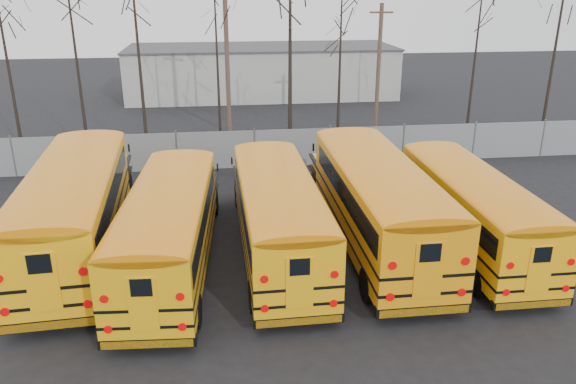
{
  "coord_description": "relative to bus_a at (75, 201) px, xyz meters",
  "views": [
    {
      "loc": [
        -1.8,
        -16.15,
        9.16
      ],
      "look_at": [
        0.72,
        3.83,
        1.6
      ],
      "focal_mm": 35.0,
      "sensor_mm": 36.0,
      "label": 1
    }
  ],
  "objects": [
    {
      "name": "ground",
      "position": [
        6.89,
        -2.8,
        -1.99
      ],
      "size": [
        120.0,
        120.0,
        0.0
      ],
      "primitive_type": "plane",
      "color": "black",
      "rests_on": "ground"
    },
    {
      "name": "fence",
      "position": [
        6.89,
        9.2,
        -0.99
      ],
      "size": [
        40.0,
        0.04,
        2.0
      ],
      "primitive_type": "cube",
      "color": "gray",
      "rests_on": "ground"
    },
    {
      "name": "distant_building",
      "position": [
        8.89,
        29.2,
        0.01
      ],
      "size": [
        22.0,
        8.0,
        4.0
      ],
      "primitive_type": "cube",
      "color": "#B4B4AF",
      "rests_on": "ground"
    },
    {
      "name": "bus_a",
      "position": [
        0.0,
        0.0,
        0.0
      ],
      "size": [
        3.54,
        12.31,
        3.4
      ],
      "rotation": [
        0.0,
        0.0,
        0.06
      ],
      "color": "black",
      "rests_on": "ground"
    },
    {
      "name": "bus_b",
      "position": [
        3.33,
        -1.68,
        -0.21
      ],
      "size": [
        3.2,
        11.0,
        3.04
      ],
      "rotation": [
        0.0,
        0.0,
        -0.07
      ],
      "color": "black",
      "rests_on": "ground"
    },
    {
      "name": "bus_c",
      "position": [
        6.97,
        -1.09,
        -0.19
      ],
      "size": [
        2.67,
        11.04,
        3.08
      ],
      "rotation": [
        0.0,
        0.0,
        0.01
      ],
      "color": "black",
      "rests_on": "ground"
    },
    {
      "name": "bus_d",
      "position": [
        10.59,
        -0.65,
        -0.03
      ],
      "size": [
        2.77,
        12.02,
        3.36
      ],
      "rotation": [
        0.0,
        0.0,
        -0.0
      ],
      "color": "black",
      "rests_on": "ground"
    },
    {
      "name": "bus_e",
      "position": [
        13.9,
        -1.27,
        -0.27
      ],
      "size": [
        2.47,
        10.55,
        2.95
      ],
      "rotation": [
        0.0,
        0.0,
        -0.0
      ],
      "color": "black",
      "rests_on": "ground"
    },
    {
      "name": "utility_pole_left",
      "position": [
        5.77,
        16.64,
        2.64
      ],
      "size": [
        1.6,
        0.44,
        9.03
      ],
      "rotation": [
        0.0,
        0.0,
        -0.2
      ],
      "color": "brown",
      "rests_on": "ground"
    },
    {
      "name": "utility_pole_right",
      "position": [
        14.96,
        14.96,
        2.11
      ],
      "size": [
        1.43,
        0.25,
        8.0
      ],
      "rotation": [
        0.0,
        0.0,
        -0.07
      ],
      "color": "brown",
      "rests_on": "ground"
    },
    {
      "name": "tree_1",
      "position": [
        -6.07,
        13.41,
        3.33
      ],
      "size": [
        0.26,
        0.26,
        10.64
      ],
      "primitive_type": "cone",
      "color": "black",
      "rests_on": "ground"
    },
    {
      "name": "tree_2",
      "position": [
        -2.28,
        12.57,
        3.48
      ],
      "size": [
        0.26,
        0.26,
        10.95
      ],
      "primitive_type": "cone",
      "color": "black",
      "rests_on": "ground"
    },
    {
      "name": "tree_3",
      "position": [
        1.18,
        11.05,
        3.99
      ],
      "size": [
        0.26,
        0.26,
        11.97
      ],
      "primitive_type": "cone",
      "color": "black",
      "rests_on": "ground"
    },
    {
      "name": "tree_4",
      "position": [
        5.16,
        15.08,
        3.32
      ],
      "size": [
        0.26,
        0.26,
        10.63
      ],
      "primitive_type": "cone",
      "color": "black",
      "rests_on": "ground"
    },
    {
      "name": "tree_5",
      "position": [
        9.18,
        12.59,
        4.12
      ],
      "size": [
        0.26,
        0.26,
        12.22
      ],
      "primitive_type": "cone",
      "color": "black",
      "rests_on": "ground"
    },
    {
      "name": "tree_6",
      "position": [
        12.15,
        13.19,
        2.54
      ],
      "size": [
        0.26,
        0.26,
        9.06
      ],
      "primitive_type": "cone",
      "color": "black",
      "rests_on": "ground"
    },
    {
      "name": "tree_7",
      "position": [
        21.1,
        14.92,
        3.06
      ],
      "size": [
        0.26,
        0.26,
        10.11
      ],
      "primitive_type": "cone",
      "color": "black",
      "rests_on": "ground"
    },
    {
      "name": "tree_8",
      "position": [
        25.4,
        13.41,
        4.15
      ],
      "size": [
        0.26,
        0.26,
        12.28
      ],
      "primitive_type": "cone",
      "color": "black",
      "rests_on": "ground"
    }
  ]
}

